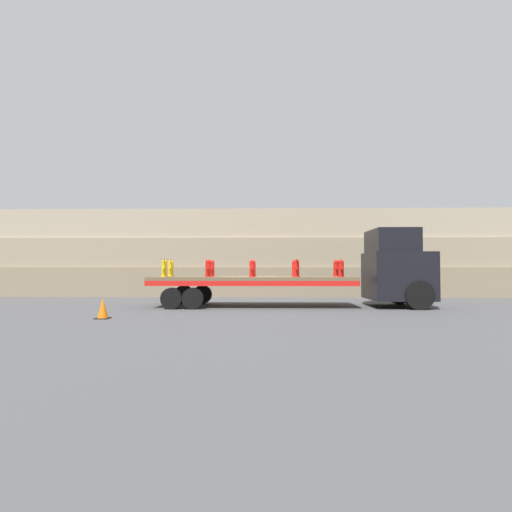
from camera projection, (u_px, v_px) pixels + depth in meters
name	position (u px, v px, depth m)	size (l,w,h in m)	color
ground_plane	(253.00, 306.00, 16.66)	(120.00, 120.00, 0.00)	#474749
rock_cliff	(256.00, 253.00, 23.46)	(60.00, 3.30, 4.92)	#84755B
truck_cab	(399.00, 268.00, 16.56)	(2.42, 2.69, 3.20)	black
flatbed_trailer	(240.00, 282.00, 16.71)	(8.37, 2.64, 1.25)	brown
fire_hydrant_yellow_near_0	(164.00, 268.00, 16.24)	(0.28, 0.53, 0.71)	gold
fire_hydrant_yellow_far_0	(171.00, 268.00, 17.36)	(0.28, 0.53, 0.71)	gold
fire_hydrant_red_near_1	(208.00, 268.00, 16.19)	(0.28, 0.53, 0.71)	red
fire_hydrant_red_far_1	(212.00, 268.00, 17.31)	(0.28, 0.53, 0.71)	red
fire_hydrant_red_near_2	(252.00, 268.00, 16.15)	(0.28, 0.53, 0.71)	red
fire_hydrant_red_far_2	(253.00, 268.00, 17.27)	(0.28, 0.53, 0.71)	red
fire_hydrant_red_near_3	(296.00, 268.00, 16.10)	(0.28, 0.53, 0.71)	red
fire_hydrant_red_far_3	(294.00, 268.00, 17.23)	(0.28, 0.53, 0.71)	red
fire_hydrant_red_near_4	(341.00, 268.00, 16.06)	(0.28, 0.53, 0.71)	red
fire_hydrant_red_far_4	(336.00, 268.00, 17.18)	(0.28, 0.53, 0.71)	red
cargo_strap_rear	(168.00, 260.00, 16.81)	(0.05, 2.75, 0.01)	yellow
cargo_strap_middle	(295.00, 259.00, 16.68)	(0.05, 2.75, 0.01)	yellow
traffic_cone	(103.00, 308.00, 12.68)	(0.43, 0.43, 0.66)	black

